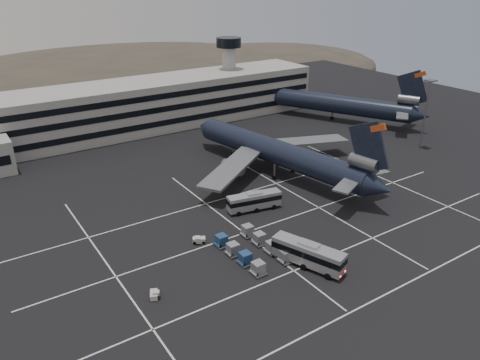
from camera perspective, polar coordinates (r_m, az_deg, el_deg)
name	(u,v)px	position (r m, az deg, el deg)	size (l,w,h in m)	color
ground	(284,233)	(85.33, 5.41, -6.46)	(260.00, 260.00, 0.00)	black
lane_markings	(286,230)	(86.33, 5.61, -6.07)	(90.00, 55.62, 0.01)	silver
terminal	(123,109)	(139.91, -14.09, 8.34)	(125.00, 26.00, 24.00)	gray
hills	(95,95)	(242.13, -17.25, 9.83)	(352.00, 180.00, 44.00)	#38332B
lightpole_right	(427,105)	(130.91, 21.81, 8.51)	(2.40, 2.40, 18.28)	slate
trijet_main	(280,153)	(107.50, 4.85, 3.32)	(46.76, 57.51, 18.08)	black
trijet_far	(336,103)	(151.25, 11.64, 9.14)	(33.11, 53.64, 18.08)	black
bus_near	(308,253)	(75.74, 8.32, -8.86)	(6.86, 12.36, 4.29)	#A0A2A8
bus_far	(254,200)	(91.90, 1.74, -2.50)	(11.15, 4.59, 3.84)	#A0A2A8
tug_a	(154,295)	(70.58, -10.46, -13.58)	(1.86, 2.23, 1.24)	#B8B7B3
tug_b	(199,240)	(82.15, -4.96, -7.25)	(2.50, 2.16, 1.38)	#B8B7B3
uld_cluster	(252,248)	(78.75, 1.53, -8.32)	(8.40, 12.98, 2.08)	#2D2D30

